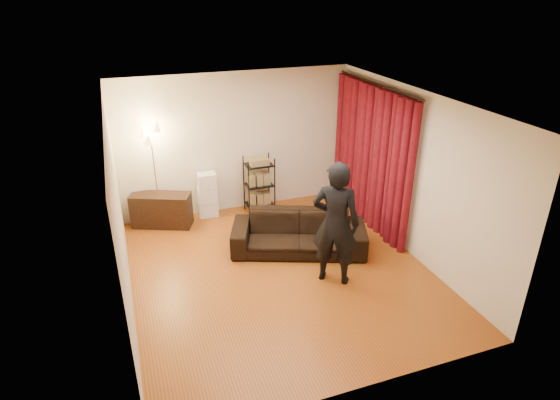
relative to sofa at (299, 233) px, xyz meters
name	(u,v)px	position (x,y,z in m)	size (l,w,h in m)	color
floor	(280,272)	(-0.51, -0.52, -0.32)	(5.00, 5.00, 0.00)	#9C4D12
ceiling	(280,102)	(-0.51, -0.52, 2.38)	(5.00, 5.00, 0.00)	white
wall_back	(237,143)	(-0.51, 1.98, 1.03)	(5.00, 5.00, 0.00)	beige
wall_front	(364,290)	(-0.51, -3.02, 1.03)	(5.00, 5.00, 0.00)	beige
wall_left	(119,217)	(-2.76, -0.52, 1.03)	(5.00, 5.00, 0.00)	beige
wall_right	(412,174)	(1.74, -0.52, 1.03)	(5.00, 5.00, 0.00)	beige
curtain_rod	(378,84)	(1.64, 0.60, 2.26)	(0.04, 0.04, 2.65)	black
curtain	(370,157)	(1.62, 0.60, 0.95)	(0.22, 2.65, 2.55)	maroon
sofa	(299,233)	(0.00, 0.00, 0.00)	(2.22, 0.87, 0.65)	black
person	(335,224)	(0.17, -0.98, 0.64)	(0.70, 0.46, 1.92)	black
media_cabinet	(162,210)	(-2.07, 1.68, -0.01)	(1.08, 0.40, 0.63)	black
storage_boxes	(208,195)	(-1.17, 1.79, 0.12)	(0.36, 0.29, 0.89)	silver
wire_shelf	(259,185)	(-0.18, 1.64, 0.24)	(0.52, 0.36, 1.14)	black
floor_lamp	(156,179)	(-2.11, 1.64, 0.64)	(0.35, 0.35, 1.93)	silver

